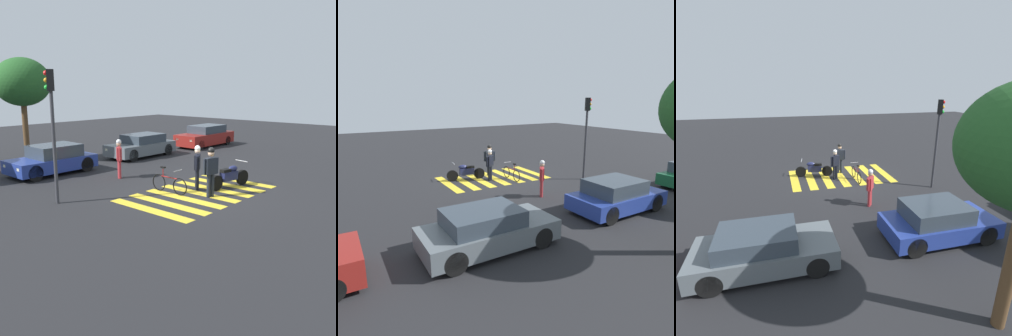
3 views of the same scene
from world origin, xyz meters
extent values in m
plane|color=#232326|center=(0.00, 0.00, 0.00)|extent=(60.00, 60.00, 0.00)
cylinder|color=black|center=(2.28, -0.51, 0.31)|extent=(0.63, 0.24, 0.62)
cylinder|color=black|center=(0.75, -0.27, 0.31)|extent=(0.63, 0.24, 0.62)
cube|color=#1E234C|center=(1.46, -0.38, 0.49)|extent=(0.83, 0.40, 0.36)
ellipsoid|color=#1E234C|center=(1.69, -0.42, 0.76)|extent=(0.51, 0.31, 0.24)
cube|color=black|center=(1.26, -0.35, 0.73)|extent=(0.47, 0.31, 0.12)
cylinder|color=#A5A5AD|center=(2.20, -0.50, 1.01)|extent=(0.13, 0.62, 0.04)
torus|color=black|center=(-0.71, 0.36, 0.33)|extent=(0.04, 0.66, 0.66)
torus|color=black|center=(-0.72, 1.41, 0.33)|extent=(0.04, 0.66, 0.66)
cylinder|color=maroon|center=(-0.72, 0.88, 0.61)|extent=(0.05, 0.82, 0.04)
cylinder|color=maroon|center=(-0.72, 1.20, 0.78)|extent=(0.03, 0.03, 0.34)
cube|color=black|center=(-0.72, 1.20, 0.96)|extent=(0.10, 0.20, 0.06)
cylinder|color=#99999E|center=(-0.71, 0.46, 0.93)|extent=(0.46, 0.03, 0.03)
cylinder|color=#1E232D|center=(-0.03, -0.62, 0.43)|extent=(0.14, 0.14, 0.86)
cylinder|color=#1E232D|center=(-0.20, -0.58, 0.43)|extent=(0.14, 0.14, 0.86)
cube|color=#1E232D|center=(-0.11, -0.60, 1.16)|extent=(0.54, 0.32, 0.61)
sphere|color=tan|center=(-0.11, -0.60, 1.63)|extent=(0.23, 0.23, 0.23)
cylinder|color=#1E232D|center=(0.18, -0.68, 1.16)|extent=(0.09, 0.09, 0.58)
cylinder|color=#1E232D|center=(-0.40, -0.53, 1.16)|extent=(0.09, 0.09, 0.58)
sphere|color=black|center=(-0.11, -0.60, 1.73)|extent=(0.24, 0.24, 0.24)
cylinder|color=black|center=(0.48, 0.45, 0.41)|extent=(0.14, 0.14, 0.82)
cylinder|color=black|center=(0.32, 0.36, 0.41)|extent=(0.14, 0.14, 0.82)
cube|color=black|center=(0.40, 0.40, 1.11)|extent=(0.51, 0.42, 0.58)
sphere|color=beige|center=(0.40, 0.40, 1.55)|extent=(0.22, 0.22, 0.22)
cylinder|color=black|center=(0.64, 0.56, 1.11)|extent=(0.09, 0.09, 0.55)
cylinder|color=black|center=(0.15, 0.25, 1.11)|extent=(0.09, 0.09, 0.55)
sphere|color=white|center=(0.40, 0.40, 1.65)|extent=(0.23, 0.23, 0.23)
cylinder|color=#B22D33|center=(-0.38, 4.09, 0.40)|extent=(0.14, 0.14, 0.81)
cylinder|color=#B22D33|center=(-0.28, 4.24, 0.40)|extent=(0.14, 0.14, 0.81)
cube|color=#B22D33|center=(-0.33, 4.16, 1.09)|extent=(0.44, 0.50, 0.57)
sphere|color=tan|center=(-0.33, 4.16, 1.53)|extent=(0.22, 0.22, 0.22)
cylinder|color=#B22D33|center=(-0.50, 3.93, 1.09)|extent=(0.09, 0.09, 0.54)
cylinder|color=#B22D33|center=(-0.16, 4.40, 1.09)|extent=(0.09, 0.09, 0.54)
sphere|color=white|center=(-0.33, 4.16, 1.63)|extent=(0.23, 0.23, 0.23)
cube|color=yellow|center=(-2.70, 0.00, 0.00)|extent=(0.45, 3.49, 0.01)
cube|color=yellow|center=(-1.80, 0.00, 0.00)|extent=(0.45, 3.49, 0.01)
cube|color=yellow|center=(-0.90, 0.00, 0.00)|extent=(0.45, 3.49, 0.01)
cube|color=yellow|center=(0.00, 0.00, 0.00)|extent=(0.45, 3.49, 0.01)
cube|color=yellow|center=(0.90, 0.00, 0.00)|extent=(0.45, 3.49, 0.01)
cube|color=yellow|center=(1.80, 0.00, 0.00)|extent=(0.45, 3.49, 0.01)
cube|color=yellow|center=(2.70, 0.00, 0.00)|extent=(0.45, 3.49, 0.01)
cylinder|color=black|center=(-3.17, 6.37, 0.36)|extent=(0.71, 0.22, 0.71)
cylinder|color=black|center=(-3.17, 8.04, 0.36)|extent=(0.71, 0.22, 0.71)
cylinder|color=black|center=(-0.49, 6.37, 0.36)|extent=(0.71, 0.22, 0.71)
cylinder|color=black|center=(-0.49, 8.04, 0.36)|extent=(0.71, 0.22, 0.71)
cube|color=navy|center=(-1.83, 7.20, 0.49)|extent=(3.94, 1.88, 0.59)
cube|color=#333D47|center=(-1.63, 7.20, 1.06)|extent=(2.13, 1.66, 0.56)
cube|color=#F2EDCC|center=(-3.76, 6.60, 0.58)|extent=(0.08, 0.20, 0.12)
cube|color=#F2EDCC|center=(-3.76, 7.81, 0.58)|extent=(0.08, 0.20, 0.12)
cylinder|color=black|center=(2.69, 6.52, 0.34)|extent=(0.67, 0.22, 0.67)
cylinder|color=black|center=(2.69, 8.13, 0.34)|extent=(0.67, 0.22, 0.67)
cylinder|color=black|center=(5.51, 6.52, 0.34)|extent=(0.67, 0.22, 0.67)
cylinder|color=black|center=(5.51, 8.13, 0.34)|extent=(0.67, 0.22, 0.67)
cube|color=slate|center=(4.10, 7.33, 0.49)|extent=(4.15, 1.83, 0.62)
cube|color=#333D47|center=(4.31, 7.33, 1.05)|extent=(2.24, 1.61, 0.49)
cube|color=#F2EDCC|center=(2.06, 6.74, 0.59)|extent=(0.08, 0.20, 0.12)
cube|color=#F2EDCC|center=(2.06, 7.91, 0.59)|extent=(0.08, 0.20, 0.12)
cylinder|color=#38383D|center=(-4.30, 2.91, 1.92)|extent=(0.12, 0.12, 3.84)
cube|color=black|center=(-4.30, 2.91, 4.19)|extent=(0.33, 0.33, 0.70)
sphere|color=red|center=(-4.41, 2.98, 4.42)|extent=(0.16, 0.16, 0.16)
sphere|color=orange|center=(-4.41, 2.98, 4.19)|extent=(0.16, 0.16, 0.16)
sphere|color=green|center=(-4.41, 2.98, 3.96)|extent=(0.16, 0.16, 0.16)
cylinder|color=brown|center=(-1.07, 10.78, 1.56)|extent=(0.30, 0.30, 3.12)
camera|label=1|loc=(-11.42, -8.54, 3.99)|focal=41.32mm
camera|label=2|loc=(7.96, 14.78, 4.47)|focal=31.89mm
camera|label=3|loc=(3.56, 14.43, 5.34)|focal=28.32mm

